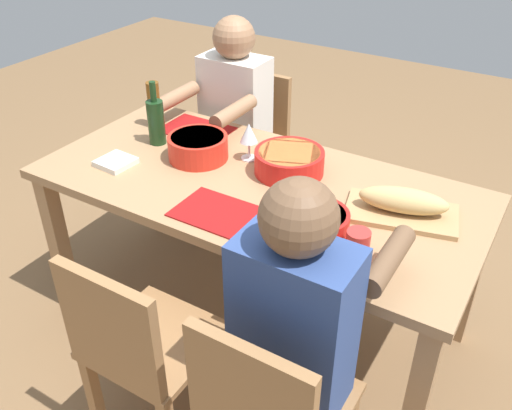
% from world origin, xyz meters
% --- Properties ---
extents(ground_plane, '(8.00, 8.00, 0.00)m').
position_xyz_m(ground_plane, '(0.00, 0.00, 0.00)').
color(ground_plane, brown).
extents(dining_table, '(1.80, 0.86, 0.74)m').
position_xyz_m(dining_table, '(0.00, 0.00, 0.65)').
color(dining_table, '#A87F56').
rests_on(dining_table, ground_plane).
extents(diner_near_right, '(0.41, 0.53, 1.20)m').
position_xyz_m(diner_near_right, '(0.49, -0.57, 0.70)').
color(diner_near_right, '#2D2D38').
rests_on(diner_near_right, ground_plane).
extents(chair_far_left, '(0.40, 0.40, 0.85)m').
position_xyz_m(chair_far_left, '(-0.49, 0.75, 0.48)').
color(chair_far_left, '#9E7044').
rests_on(chair_far_left, ground_plane).
extents(diner_far_left, '(0.41, 0.53, 1.20)m').
position_xyz_m(diner_far_left, '(-0.49, 0.57, 0.70)').
color(diner_far_left, '#2D2D38').
rests_on(diner_far_left, ground_plane).
extents(chair_near_center, '(0.40, 0.40, 0.85)m').
position_xyz_m(chair_near_center, '(0.00, -0.75, 0.48)').
color(chair_near_center, '#9E7044').
rests_on(chair_near_center, ground_plane).
extents(serving_bowl_fruit, '(0.29, 0.29, 0.10)m').
position_xyz_m(serving_bowl_fruit, '(0.08, 0.14, 0.80)').
color(serving_bowl_fruit, red).
rests_on(serving_bowl_fruit, dining_table).
extents(serving_bowl_pasta, '(0.24, 0.24, 0.07)m').
position_xyz_m(serving_bowl_pasta, '(0.35, -0.18, 0.78)').
color(serving_bowl_pasta, red).
rests_on(serving_bowl_pasta, dining_table).
extents(serving_bowl_salad, '(0.26, 0.26, 0.10)m').
position_xyz_m(serving_bowl_salad, '(-0.32, 0.05, 0.80)').
color(serving_bowl_salad, red).
rests_on(serving_bowl_salad, dining_table).
extents(cutting_board, '(0.44, 0.31, 0.02)m').
position_xyz_m(cutting_board, '(0.58, 0.07, 0.75)').
color(cutting_board, tan).
rests_on(cutting_board, dining_table).
extents(bread_loaf, '(0.34, 0.18, 0.09)m').
position_xyz_m(bread_loaf, '(0.58, 0.07, 0.81)').
color(bread_loaf, tan).
rests_on(bread_loaf, cutting_board).
extents(wine_bottle, '(0.08, 0.08, 0.29)m').
position_xyz_m(wine_bottle, '(-0.56, 0.07, 0.85)').
color(wine_bottle, '#193819').
rests_on(wine_bottle, dining_table).
extents(beer_bottle, '(0.06, 0.06, 0.22)m').
position_xyz_m(beer_bottle, '(-0.69, 0.20, 0.85)').
color(beer_bottle, brown).
rests_on(beer_bottle, dining_table).
extents(wine_glass, '(0.08, 0.08, 0.17)m').
position_xyz_m(wine_glass, '(-0.13, 0.15, 0.86)').
color(wine_glass, silver).
rests_on(wine_glass, dining_table).
extents(cup_near_right, '(0.08, 0.08, 0.08)m').
position_xyz_m(cup_near_right, '(0.53, -0.22, 0.78)').
color(cup_near_right, red).
rests_on(cup_near_right, dining_table).
extents(placemat_far_left, '(0.32, 0.23, 0.01)m').
position_xyz_m(placemat_far_left, '(-0.49, 0.27, 0.74)').
color(placemat_far_left, maroon).
rests_on(placemat_far_left, dining_table).
extents(placemat_near_center, '(0.32, 0.23, 0.01)m').
position_xyz_m(placemat_near_center, '(0.00, -0.27, 0.74)').
color(placemat_near_center, maroon).
rests_on(placemat_near_center, dining_table).
extents(napkin_stack, '(0.15, 0.15, 0.02)m').
position_xyz_m(napkin_stack, '(-0.58, -0.19, 0.75)').
color(napkin_stack, white).
rests_on(napkin_stack, dining_table).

